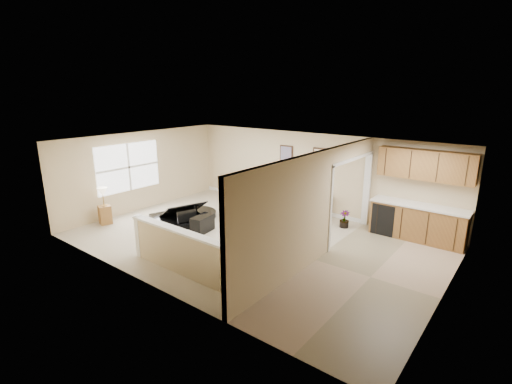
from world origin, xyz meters
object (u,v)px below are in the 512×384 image
Objects in this scene: piano_bench at (203,224)px; palm_plant at (246,189)px; small_plant at (344,220)px; piano at (181,201)px; loveseat at (301,203)px; accent_table at (280,193)px; lamp_stand at (104,209)px.

piano_bench is 0.50× the size of palm_plant.
piano_bench is 3.97m from small_plant.
piano is 1.20× the size of loveseat.
small_plant is at bearing -0.90° from loveseat.
piano_bench is at bearing -99.58° from accent_table.
loveseat is 1.59m from small_plant.
accent_table is at bearing 80.42° from piano_bench.
palm_plant is 2.78× the size of small_plant.
piano is 1.25m from piano_bench.
piano_bench is 0.83× the size of accent_table.
lamp_stand is at bearing -126.79° from accent_table.
palm_plant is at bearing 92.17° from piano.
lamp_stand is (-5.59, -3.98, 0.25)m from small_plant.
piano_bench is 1.38× the size of small_plant.
loveseat is at bearing 12.80° from palm_plant.
accent_table is (-0.84, 0.04, 0.17)m from loveseat.
small_plant is (2.40, -0.29, -0.32)m from accent_table.
palm_plant is (-1.03, -0.47, 0.06)m from accent_table.
loveseat reaches higher than piano_bench.
accent_table is at bearing 173.16° from small_plant.
lamp_stand is at bearing -119.62° from palm_plant.
piano reaches higher than small_plant.
loveseat is at bearing 46.37° from lamp_stand.
loveseat is (1.34, 2.95, 0.13)m from piano_bench.
small_plant is (1.56, -0.25, -0.15)m from loveseat.
small_plant is at bearing -6.84° from accent_table.
small_plant is (3.43, 0.18, -0.38)m from palm_plant.
accent_table is 5.33m from lamp_stand.
piano is at bearing -125.11° from loveseat.
piano reaches higher than piano_bench.
loveseat is 5.84m from lamp_stand.
small_plant is at bearing 35.44° from lamp_stand.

